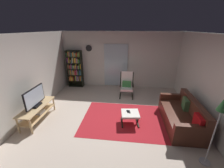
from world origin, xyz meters
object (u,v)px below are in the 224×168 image
tv_remote (129,112)px  floor_lamp_by_sofa (221,112)px  television (35,98)px  bookshelf_near_tv (75,68)px  lounge_armchair (127,84)px  tv_stand (38,111)px  leather_sofa (182,116)px  wall_clock (89,48)px  ottoman (130,115)px  cell_phone (128,111)px

tv_remote → floor_lamp_by_sofa: size_ratio=0.09×
television → bookshelf_near_tv: 2.92m
lounge_armchair → tv_remote: (0.13, -1.92, -0.16)m
floor_lamp_by_sofa → tv_stand: bearing=167.2°
leather_sofa → wall_clock: wall_clock is taller
floor_lamp_by_sofa → lounge_armchair: bearing=119.6°
bookshelf_near_tv → floor_lamp_by_sofa: bookshelf_near_tv is taller
tv_stand → wall_clock: bearing=74.1°
wall_clock → leather_sofa: bearing=-38.5°
ottoman → cell_phone: bearing=142.0°
tv_stand → wall_clock: size_ratio=4.69×
tv_remote → lounge_armchair: bearing=82.4°
television → tv_remote: size_ratio=6.17×
tv_remote → bookshelf_near_tv: bearing=123.0°
tv_stand → ottoman: 2.87m
leather_sofa → floor_lamp_by_sofa: size_ratio=1.17×
bookshelf_near_tv → ottoman: size_ratio=3.09×
tv_stand → tv_remote: (2.83, 0.20, 0.04)m
tv_remote → cell_phone: tv_remote is taller
bookshelf_near_tv → leather_sofa: bookshelf_near_tv is taller
cell_phone → lounge_armchair: bearing=73.5°
leather_sofa → floor_lamp_by_sofa: 1.64m
lounge_armchair → tv_remote: bearing=-86.2°
television → tv_stand: bearing=116.5°
cell_phone → ottoman: bearing=-57.1°
floor_lamp_by_sofa → wall_clock: wall_clock is taller
tv_stand → ottoman: (2.86, 0.16, -0.03)m
leather_sofa → cell_phone: 1.61m
lounge_armchair → floor_lamp_by_sofa: floor_lamp_by_sofa is taller
wall_clock → tv_stand: bearing=-105.9°
tv_stand → bookshelf_near_tv: (0.18, 2.90, 0.61)m
television → leather_sofa: (4.39, 0.30, -0.49)m
tv_remote → floor_lamp_by_sofa: (1.66, -1.22, 0.90)m
lounge_armchair → tv_remote: 1.93m
tv_stand → leather_sofa: 4.40m
ottoman → tv_remote: bearing=126.8°
ottoman → floor_lamp_by_sofa: floor_lamp_by_sofa is taller
tv_stand → leather_sofa: bearing=3.8°
bookshelf_near_tv → tv_stand: bearing=-93.6°
tv_remote → tv_stand: bearing=172.6°
wall_clock → lounge_armchair: bearing=-27.9°
lounge_armchair → bookshelf_near_tv: bearing=162.7°
lounge_armchair → wall_clock: size_ratio=3.53×
tv_remote → floor_lamp_by_sofa: bearing=-47.8°
ottoman → tv_remote: size_ratio=3.97×
television → leather_sofa: television is taller
wall_clock → cell_phone: bearing=-56.3°
leather_sofa → cell_phone: (-1.60, -0.07, 0.08)m
bookshelf_near_tv → lounge_armchair: bookshelf_near_tv is taller
cell_phone → tv_stand: bearing=165.5°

